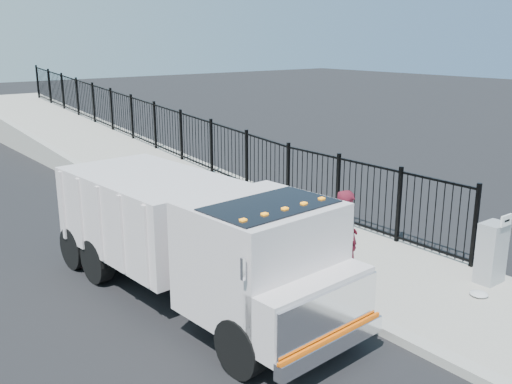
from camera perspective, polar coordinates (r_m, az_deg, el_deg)
ground at (r=11.89m, az=2.99°, el=-9.12°), size 120.00×120.00×0.00m
sidewalk at (r=11.98m, az=16.52°, el=-9.26°), size 3.55×12.00×0.12m
curb at (r=10.58m, az=10.28°, el=-12.11°), size 0.30×12.00×0.16m
ramp at (r=26.31m, az=-16.82°, el=3.85°), size 3.95×24.06×3.19m
iron_fence at (r=23.15m, az=-10.00°, el=5.06°), size 0.10×28.00×1.80m
truck at (r=10.65m, az=-6.07°, el=-4.29°), size 2.73×7.16×2.41m
worker at (r=11.30m, az=8.94°, el=-4.61°), size 0.72×0.84×1.96m
utility_cabinet at (r=12.34m, az=22.48°, el=-5.64°), size 0.55×0.40×1.25m
arrow_sign at (r=12.02m, az=23.73°, el=-2.62°), size 0.35×0.04×0.22m
debris at (r=11.84m, az=21.40°, el=-9.47°), size 0.35×0.35×0.09m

